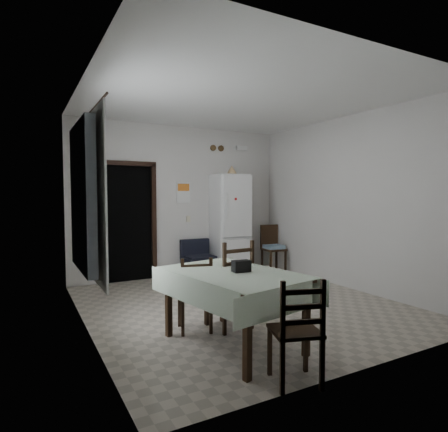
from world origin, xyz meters
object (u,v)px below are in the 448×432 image
at_px(navy_seat, 199,259).
at_px(fridge, 229,224).
at_px(corner_chair, 274,248).
at_px(dining_chair_far_left, 195,293).
at_px(dining_chair_near_head, 295,329).
at_px(dining_table, 233,309).
at_px(dining_chair_far_right, 229,284).

bearing_deg(navy_seat, fridge, 0.53).
height_order(corner_chair, dining_chair_far_left, corner_chair).
relative_size(fridge, dining_chair_near_head, 2.17).
xyz_separation_m(dining_table, dining_chair_far_right, (0.24, 0.50, 0.13)).
height_order(fridge, dining_chair_far_right, fridge).
xyz_separation_m(fridge, dining_chair_far_left, (-1.90, -2.54, -0.55)).
bearing_deg(dining_chair_near_head, dining_table, -67.35).
bearing_deg(dining_table, fridge, 50.81).
xyz_separation_m(corner_chair, dining_table, (-2.66, -2.92, -0.08)).
distance_m(fridge, dining_chair_near_head, 4.43).
bearing_deg(dining_table, dining_chair_far_right, 54.19).
bearing_deg(dining_chair_near_head, fridge, -93.76).
distance_m(navy_seat, corner_chair, 1.61).
xyz_separation_m(navy_seat, dining_chair_far_right, (-0.83, -2.65, 0.17)).
distance_m(fridge, dining_chair_far_left, 3.22).
bearing_deg(corner_chair, fridge, 170.74).
relative_size(dining_chair_far_left, dining_chair_far_right, 0.83).
xyz_separation_m(corner_chair, dining_chair_far_right, (-2.42, -2.42, 0.05)).
xyz_separation_m(fridge, dining_table, (-1.73, -3.15, -0.60)).
bearing_deg(dining_chair_far_right, dining_chair_far_left, -18.87).
xyz_separation_m(navy_seat, dining_table, (-1.07, -3.15, 0.04)).
height_order(fridge, corner_chair, fridge).
bearing_deg(dining_chair_far_left, navy_seat, -100.62).
bearing_deg(dining_chair_far_right, navy_seat, -111.88).
relative_size(dining_chair_far_right, dining_chair_near_head, 1.15).
height_order(fridge, dining_table, fridge).
bearing_deg(dining_chair_far_left, dining_chair_far_right, -179.16).
distance_m(corner_chair, dining_table, 3.95).
distance_m(fridge, dining_chair_far_right, 3.08).
bearing_deg(dining_chair_far_right, fridge, -123.84).
relative_size(dining_table, dining_chair_far_left, 1.71).
relative_size(dining_table, dining_chair_near_head, 1.64).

